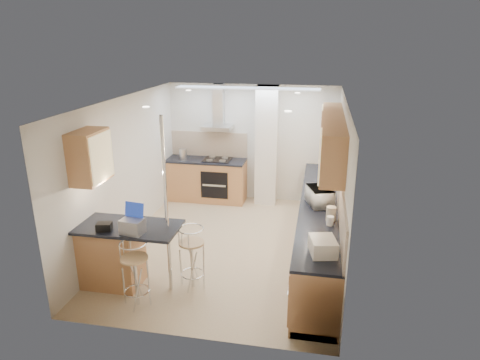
% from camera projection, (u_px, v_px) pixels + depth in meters
% --- Properties ---
extents(ground, '(4.80, 4.80, 0.00)m').
position_uv_depth(ground, '(229.00, 246.00, 7.37)').
color(ground, tan).
rests_on(ground, ground).
extents(room_shell, '(3.64, 4.84, 2.51)m').
position_uv_depth(room_shell, '(252.00, 155.00, 7.17)').
color(room_shell, silver).
rests_on(room_shell, ground).
extents(right_counter, '(0.63, 4.40, 0.92)m').
position_uv_depth(right_counter, '(318.00, 229.00, 6.96)').
color(right_counter, '#BB864B').
rests_on(right_counter, ground).
extents(back_counter, '(1.70, 0.63, 0.92)m').
position_uv_depth(back_counter, '(207.00, 180.00, 9.35)').
color(back_counter, '#BB864B').
rests_on(back_counter, ground).
extents(peninsula, '(1.47, 0.72, 0.94)m').
position_uv_depth(peninsula, '(130.00, 256.00, 6.07)').
color(peninsula, '#BB864B').
rests_on(peninsula, ground).
extents(microwave, '(0.49, 0.59, 0.28)m').
position_uv_depth(microwave, '(320.00, 196.00, 6.67)').
color(microwave, white).
rests_on(microwave, right_counter).
extents(laptop, '(0.32, 0.26, 0.20)m').
position_uv_depth(laptop, '(132.00, 226.00, 5.66)').
color(laptop, gray).
rests_on(laptop, peninsula).
extents(bag, '(0.23, 0.19, 0.11)m').
position_uv_depth(bag, '(104.00, 227.00, 5.77)').
color(bag, black).
rests_on(bag, peninsula).
extents(bar_stool_near, '(0.47, 0.47, 0.93)m').
position_uv_depth(bar_stool_near, '(136.00, 274.00, 5.62)').
color(bar_stool_near, tan).
rests_on(bar_stool_near, ground).
extents(bar_stool_end, '(0.52, 0.52, 0.93)m').
position_uv_depth(bar_stool_end, '(192.00, 258.00, 6.03)').
color(bar_stool_end, tan).
rests_on(bar_stool_end, ground).
extents(jar_a, '(0.13, 0.13, 0.18)m').
position_uv_depth(jar_a, '(331.00, 176.00, 7.84)').
color(jar_a, '#EFE3CF').
rests_on(jar_a, right_counter).
extents(jar_b, '(0.14, 0.14, 0.16)m').
position_uv_depth(jar_b, '(330.00, 173.00, 8.05)').
color(jar_b, '#EFE3CF').
rests_on(jar_b, right_counter).
extents(jar_c, '(0.16, 0.16, 0.21)m').
position_uv_depth(jar_c, '(331.00, 214.00, 6.11)').
color(jar_c, '#BEB198').
rests_on(jar_c, right_counter).
extents(jar_d, '(0.13, 0.13, 0.13)m').
position_uv_depth(jar_d, '(330.00, 221.00, 5.97)').
color(jar_d, white).
rests_on(jar_d, right_counter).
extents(bread_bin, '(0.37, 0.43, 0.20)m').
position_uv_depth(bread_bin, '(323.00, 246.00, 5.17)').
color(bread_bin, '#EFE3CF').
rests_on(bread_bin, right_counter).
extents(kettle, '(0.16, 0.16, 0.24)m').
position_uv_depth(kettle, '(183.00, 154.00, 9.17)').
color(kettle, silver).
rests_on(kettle, back_counter).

